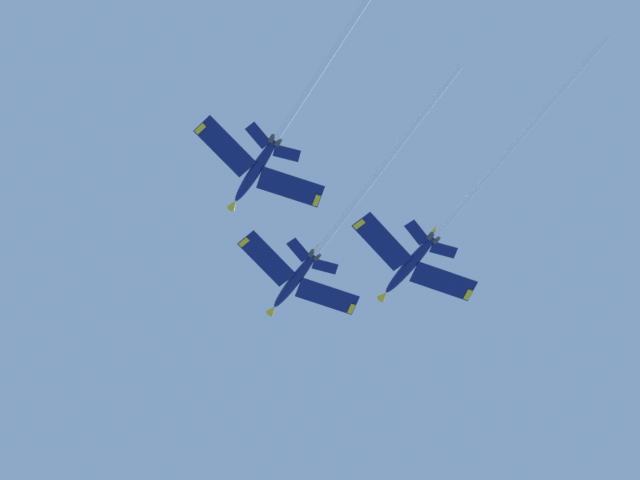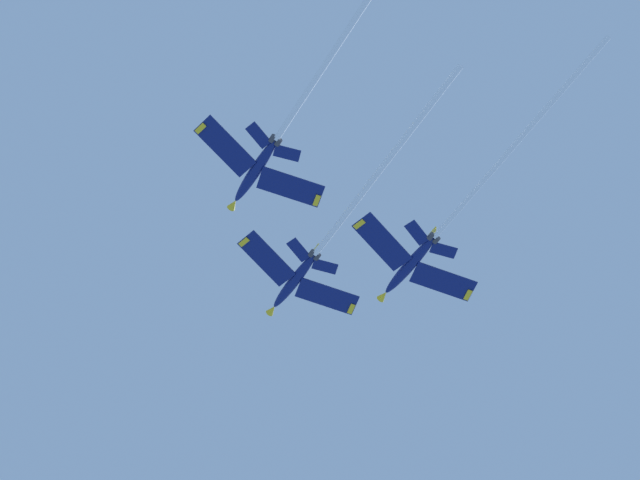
# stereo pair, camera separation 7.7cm
# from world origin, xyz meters

# --- Properties ---
(jet_lead) EXTENTS (40.84, 28.34, 16.84)m
(jet_lead) POSITION_xyz_m (7.47, 28.27, 133.24)
(jet_lead) COLOR navy
(jet_left_wing) EXTENTS (48.27, 31.83, 20.52)m
(jet_left_wing) POSITION_xyz_m (26.59, 22.99, 127.94)
(jet_left_wing) COLOR navy
(jet_right_wing) EXTENTS (40.87, 28.60, 16.78)m
(jet_right_wing) POSITION_xyz_m (10.97, 43.79, 129.21)
(jet_right_wing) COLOR navy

